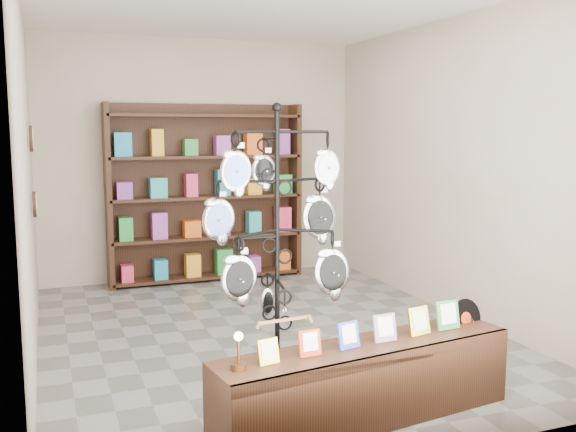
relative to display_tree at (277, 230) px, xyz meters
name	(u,v)px	position (x,y,z in m)	size (l,w,h in m)	color
ground	(266,332)	(0.39, 1.39, -1.19)	(5.00, 5.00, 0.00)	slate
room_envelope	(265,133)	(0.39, 1.39, 0.66)	(5.00, 5.00, 5.00)	#C0B09A
display_tree	(277,230)	(0.00, 0.00, 0.00)	(1.06, 0.86, 2.06)	black
front_shelf	(366,382)	(0.40, -0.57, -0.93)	(2.12, 0.71, 0.74)	black
back_shelving	(206,198)	(0.39, 3.69, -0.16)	(2.42, 0.36, 2.20)	black
wall_clocks	(33,172)	(-1.58, 2.19, 0.31)	(0.03, 0.24, 0.84)	black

